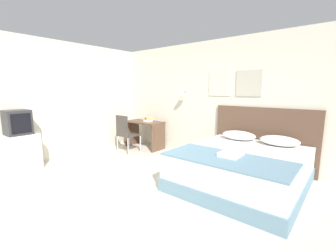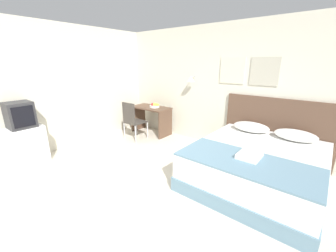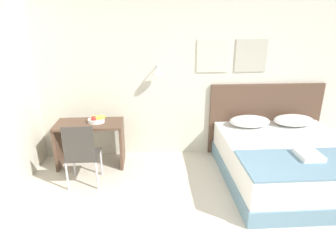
% 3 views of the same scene
% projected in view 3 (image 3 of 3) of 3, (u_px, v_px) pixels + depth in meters
% --- Properties ---
extents(wall_back, '(5.81, 0.31, 2.65)m').
position_uv_depth(wall_back, '(191.00, 78.00, 4.97)').
color(wall_back, beige).
rests_on(wall_back, ground_plane).
extents(bed, '(1.84, 2.06, 0.59)m').
position_uv_depth(bed, '(289.00, 163.00, 4.37)').
color(bed, '#66899E').
rests_on(bed, ground_plane).
extents(headboard, '(1.96, 0.06, 1.23)m').
position_uv_depth(headboard, '(265.00, 118.00, 5.25)').
color(headboard, brown).
rests_on(headboard, ground_plane).
extents(pillow_left, '(0.66, 0.43, 0.17)m').
position_uv_depth(pillow_left, '(250.00, 121.00, 4.93)').
color(pillow_left, white).
rests_on(pillow_left, bed).
extents(pillow_right, '(0.66, 0.43, 0.17)m').
position_uv_depth(pillow_right, '(294.00, 120.00, 4.97)').
color(pillow_right, white).
rests_on(pillow_right, bed).
extents(throw_blanket, '(1.79, 0.82, 0.02)m').
position_uv_depth(throw_blanket, '(314.00, 163.00, 3.70)').
color(throw_blanket, '#66899E').
rests_on(throw_blanket, bed).
extents(folded_towel_near_foot, '(0.28, 0.35, 0.06)m').
position_uv_depth(folded_towel_near_foot, '(309.00, 155.00, 3.82)').
color(folded_towel_near_foot, white).
rests_on(folded_towel_near_foot, throw_blanket).
extents(desk, '(1.05, 0.55, 0.73)m').
position_uv_depth(desk, '(90.00, 136.00, 4.79)').
color(desk, brown).
rests_on(desk, ground_plane).
extents(desk_chair, '(0.45, 0.45, 0.95)m').
position_uv_depth(desk_chair, '(81.00, 152.00, 4.14)').
color(desk_chair, '#3D3833').
rests_on(desk_chair, ground_plane).
extents(fruit_bowl, '(0.29, 0.26, 0.12)m').
position_uv_depth(fruit_bowl, '(96.00, 120.00, 4.71)').
color(fruit_bowl, silver).
rests_on(fruit_bowl, desk).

